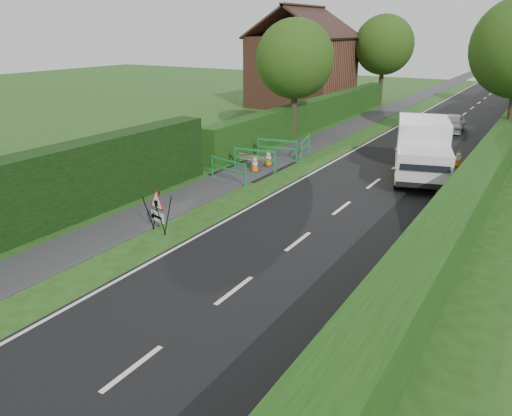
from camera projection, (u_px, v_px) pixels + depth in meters
The scene contains 22 objects.
ground at pixel (131, 282), 12.70m from camera, with size 120.00×120.00×0.00m, color #234112.
road_surface at pixel (470, 110), 39.66m from camera, with size 6.00×90.00×0.02m, color black.
footpath at pixel (401, 105), 42.33m from camera, with size 2.00×90.00×0.02m, color #2D2D30.
hedge_west_near at pixel (10, 242), 15.14m from camera, with size 1.10×18.00×2.50m, color black.
hedge_west_far at pixel (315, 127), 32.85m from camera, with size 1.00×24.00×1.80m, color #14380F.
hedge_east at pixel (492, 172), 22.42m from camera, with size 1.20×50.00×1.50m, color #14380F.
house_west at pixel (302, 70), 40.73m from camera, with size 7.50×7.40×7.88m.
tree_nw at pixel (295, 59), 27.91m from camera, with size 4.40×4.40×6.70m.
tree_fw at pixel (384, 45), 40.67m from camera, with size 4.80×4.80×7.24m.
triangle_sign at pixel (156, 208), 15.56m from camera, with size 0.98×0.98×1.19m.
works_van at pixel (422, 149), 21.16m from camera, with size 3.40×5.64×2.42m.
traffic_cone_0 at pixel (441, 185), 19.27m from camera, with size 0.38×0.38×0.79m.
traffic_cone_1 at pixel (443, 174), 20.69m from camera, with size 0.38×0.38×0.79m.
traffic_cone_2 at pixel (458, 158), 23.29m from camera, with size 0.38×0.38×0.79m.
traffic_cone_3 at pixel (255, 163), 22.43m from camera, with size 0.38×0.38×0.79m.
traffic_cone_4 at pixel (268, 157), 23.42m from camera, with size 0.38×0.38×0.79m.
ped_barrier_0 at pixel (228, 168), 20.76m from camera, with size 2.09×0.80×1.00m.
ped_barrier_1 at pixel (255, 157), 22.58m from camera, with size 2.09×0.61×1.00m.
ped_barrier_2 at pixel (277, 146), 24.56m from camera, with size 2.09×0.73×1.00m.
ped_barrier_3 at pixel (305, 145), 24.82m from camera, with size 0.85×2.08×1.00m.
redwhite_plank at pixel (251, 167), 23.24m from camera, with size 1.50×0.04×0.25m, color red.
hatchback_car at pixel (453, 123), 31.06m from camera, with size 1.28×3.17×1.08m, color white.
Camera 1 is at (8.58, -8.02, 6.10)m, focal length 35.00 mm.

